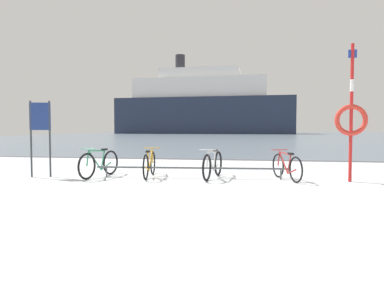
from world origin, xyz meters
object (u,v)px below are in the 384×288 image
at_px(bicycle_1, 149,164).
at_px(ferry_ship, 204,107).
at_px(bicycle_0, 99,164).
at_px(bicycle_2, 213,165).
at_px(info_sign, 40,125).
at_px(bicycle_3, 286,167).
at_px(rescue_post, 351,117).

bearing_deg(bicycle_1, ferry_ship, 96.04).
distance_m(bicycle_0, bicycle_2, 3.12).
bearing_deg(info_sign, ferry_ship, 93.71).
height_order(bicycle_0, bicycle_3, bicycle_0).
xyz_separation_m(bicycle_0, bicycle_3, (5.03, 0.27, -0.02)).
bearing_deg(bicycle_3, info_sign, -175.53).
relative_size(bicycle_3, ferry_ship, 0.04).
xyz_separation_m(bicycle_0, info_sign, (-1.59, -0.25, 1.06)).
relative_size(bicycle_0, info_sign, 0.83).
bearing_deg(info_sign, rescue_post, 3.32).
relative_size(bicycle_1, bicycle_2, 0.97).
xyz_separation_m(bicycle_2, ferry_ship, (-9.44, 72.70, 5.95)).
relative_size(bicycle_2, rescue_post, 0.52).
bearing_deg(bicycle_2, rescue_post, -0.70).
height_order(info_sign, ferry_ship, ferry_ship).
bearing_deg(bicycle_0, ferry_ship, 94.96).
xyz_separation_m(bicycle_0, bicycle_1, (1.36, 0.22, -0.01)).
distance_m(bicycle_3, ferry_ship, 73.82).
distance_m(bicycle_0, info_sign, 1.92).
xyz_separation_m(bicycle_1, bicycle_3, (3.66, 0.04, -0.01)).
height_order(bicycle_2, ferry_ship, ferry_ship).
bearing_deg(ferry_ship, bicycle_0, -85.04).
relative_size(bicycle_1, bicycle_3, 1.12).
height_order(bicycle_1, rescue_post, rescue_post).
relative_size(info_sign, rescue_post, 0.61).
xyz_separation_m(bicycle_3, rescue_post, (1.55, -0.04, 1.27)).
relative_size(bicycle_0, bicycle_1, 1.01).
bearing_deg(ferry_ship, bicycle_1, -83.96).
xyz_separation_m(bicycle_1, ferry_ship, (-7.70, 72.74, 5.96)).
height_order(bicycle_0, ferry_ship, ferry_ship).
height_order(bicycle_0, bicycle_1, bicycle_0).
distance_m(bicycle_1, ferry_ship, 73.39).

